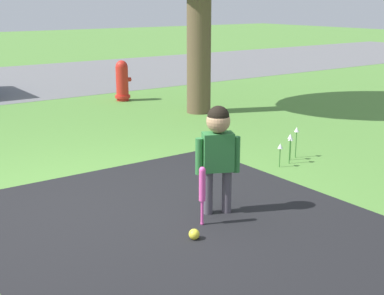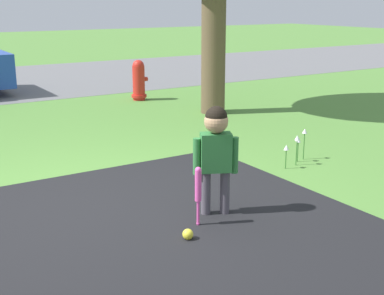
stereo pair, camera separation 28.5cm
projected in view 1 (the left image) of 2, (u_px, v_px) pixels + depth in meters
ground_plane at (90, 207)px, 5.08m from camera, size 60.00×60.00×0.00m
child at (218, 145)px, 4.78m from camera, size 0.38×0.26×1.01m
baseball_bat at (202, 188)px, 4.59m from camera, size 0.06×0.06×0.53m
sports_ball at (194, 234)px, 4.39m from camera, size 0.09×0.09×0.09m
fire_hydrant at (122, 81)px, 10.39m from camera, size 0.33×0.30×0.78m
flower_bed at (290, 139)px, 6.44m from camera, size 0.50×0.23×0.39m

